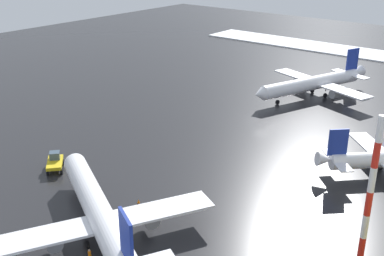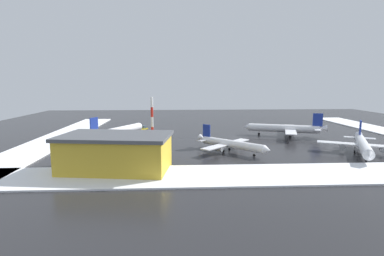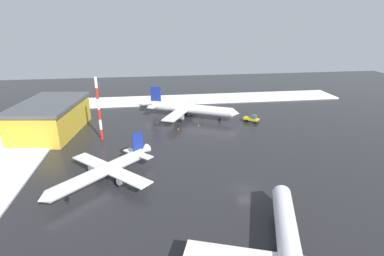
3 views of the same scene
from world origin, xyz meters
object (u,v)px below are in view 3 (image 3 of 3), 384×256
Objects in this scene: ground_crew_beside_wing at (192,113)px; traffic_cone_mid_line at (178,129)px; airplane_far_rear at (189,109)px; airplane_parked_portside at (103,171)px; antenna_mast at (99,109)px; airplane_parked_starboard at (290,254)px; ground_crew_mid_apron at (179,112)px; pushback_tug at (252,119)px; ground_crew_by_nose_gear at (202,116)px; cargo_hangar at (51,117)px; traffic_cone_near_nose at (198,125)px.

ground_crew_beside_wing is 13.36m from traffic_cone_mid_line.
traffic_cone_mid_line is (10.41, -4.57, -2.84)m from airplane_far_rear.
airplane_parked_portside is 24.04m from antenna_mast.
antenna_mast is at bearing 50.51° from airplane_parked_starboard.
ground_crew_mid_apron is 30.29m from antenna_mast.
antenna_mast reaches higher than traffic_cone_mid_line.
antenna_mast is (18.95, -22.44, 7.40)m from ground_crew_mid_apron.
airplane_parked_portside is 46.07m from ground_crew_mid_apron.
pushback_tug is at bearing 99.71° from antenna_mast.
ground_crew_beside_wing is (-8.99, -17.54, -0.31)m from pushback_tug.
antenna_mast reaches higher than ground_crew_beside_wing.
ground_crew_mid_apron is at bearing 130.18° from antenna_mast.
ground_crew_by_nose_gear is 3.11× the size of traffic_cone_mid_line.
pushback_tug is at bearing -110.85° from ground_crew_mid_apron.
airplane_parked_starboard is 17.76× the size of ground_crew_by_nose_gear.
traffic_cone_mid_line is at bearing 101.05° from ground_crew_by_nose_gear.
traffic_cone_near_nose is at bearing 97.09° from cargo_hangar.
antenna_mast reaches higher than pushback_tug.
traffic_cone_near_nose is (6.14, -2.28, -0.70)m from ground_crew_by_nose_gear.
pushback_tug is at bearing 5.27° from airplane_parked_starboard.
ground_crew_by_nose_gear is at bearing -123.61° from ground_crew_mid_apron.
airplane_far_rear is at bearing 30.85° from ground_crew_by_nose_gear.
traffic_cone_mid_line is at bearing -179.11° from ground_crew_mid_apron.
airplane_parked_portside is at bearing 162.77° from ground_crew_mid_apron.
airplane_parked_portside is 38.12m from traffic_cone_near_nose.
traffic_cone_mid_line is at bearing -69.69° from traffic_cone_near_nose.
antenna_mast is at bearing -129.82° from pushback_tug.
antenna_mast is 30.44× the size of traffic_cone_near_nose.
traffic_cone_near_nose is 1.00× the size of traffic_cone_mid_line.
airplane_parked_starboard is 55.22× the size of traffic_cone_near_nose.
airplane_far_rear is 11.72m from traffic_cone_mid_line.
airplane_far_rear is at bearing -136.69° from ground_crew_mid_apron.
ground_crew_by_nose_gear is (-5.38, -14.57, -0.31)m from pushback_tug.
ground_crew_beside_wing is (-65.86, -2.98, -2.11)m from airplane_parked_starboard.
traffic_cone_mid_line is (-4.44, 20.89, -8.10)m from antenna_mast.
ground_crew_by_nose_gear is at bearing 105.10° from cargo_hangar.
traffic_cone_near_nose is at bearing -136.93° from pushback_tug.
airplane_far_rear reaches higher than traffic_cone_near_nose.
airplane_parked_starboard is 17.76× the size of ground_crew_beside_wing.
ground_crew_beside_wing is at bearing -175.96° from traffic_cone_near_nose.
pushback_tug reaches higher than traffic_cone_near_nose.
airplane_parked_portside is at bearing -102.47° from pushback_tug.
ground_crew_by_nose_gear is 3.11× the size of traffic_cone_near_nose.
ground_crew_mid_apron is at bearing -158.64° from traffic_cone_near_nose.
cargo_hangar reaches higher than pushback_tug.
ground_crew_mid_apron is at bearing 15.85° from ground_crew_by_nose_gear.
traffic_cone_mid_line is at bearing 49.11° from ground_crew_beside_wing.
traffic_cone_near_nose is at bearing -151.65° from ground_crew_mid_apron.
pushback_tug reaches higher than ground_crew_by_nose_gear.
pushback_tug is 2.88× the size of ground_crew_mid_apron.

